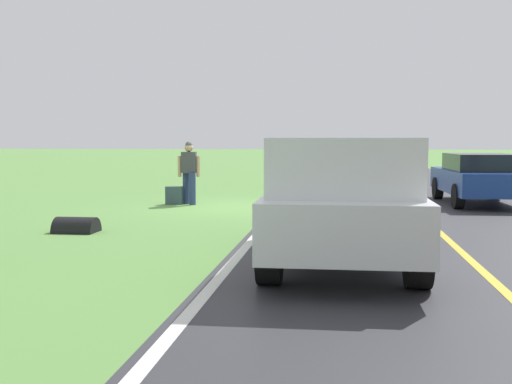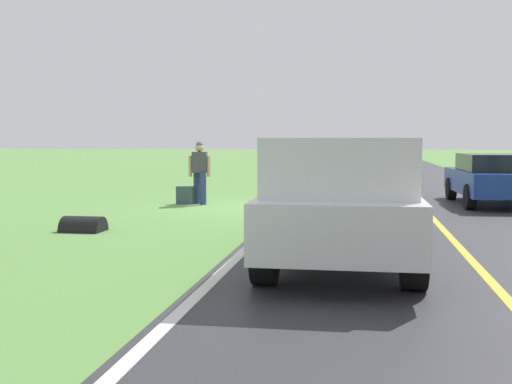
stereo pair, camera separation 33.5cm
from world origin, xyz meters
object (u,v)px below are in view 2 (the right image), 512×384
hitchhiker_walking (200,169)px  suitcase_carried (185,195)px  sedan_near_oncoming (492,178)px  pickup_truck_passing (341,198)px

hitchhiker_walking → suitcase_carried: hitchhiker_walking is taller
suitcase_carried → sedan_near_oncoming: bearing=93.7°
pickup_truck_passing → sedan_near_oncoming: pickup_truck_passing is taller
hitchhiker_walking → pickup_truck_passing: pickup_truck_passing is taller
hitchhiker_walking → sedan_near_oncoming: (-8.02, -1.10, -0.23)m
pickup_truck_passing → suitcase_carried: bearing=-59.9°
hitchhiker_walking → pickup_truck_passing: (-4.16, 8.00, -0.01)m
hitchhiker_walking → suitcase_carried: 0.85m
suitcase_carried → pickup_truck_passing: (-4.57, 7.88, 0.72)m
hitchhiker_walking → sedan_near_oncoming: 8.09m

